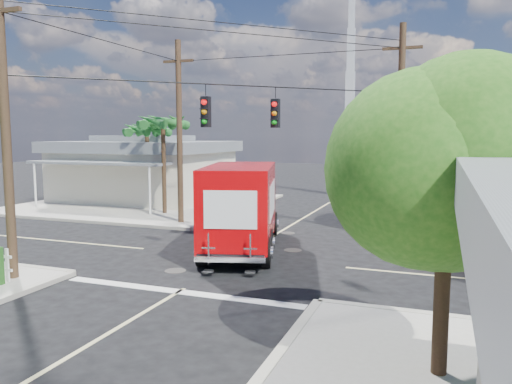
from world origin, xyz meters
The scene contains 13 objects.
ground centered at (0.00, 0.00, 0.00)m, with size 120.00×120.00×0.00m, color black.
sidewalk_nw centered at (-10.88, 10.88, 0.07)m, with size 14.12×14.12×0.14m.
road_markings centered at (0.00, -1.47, 0.01)m, with size 32.00×32.00×0.01m.
building_nw centered at (-12.00, 12.46, 2.22)m, with size 10.80×10.20×4.30m.
radio_tower centered at (0.50, 20.00, 5.64)m, with size 0.80×0.80×17.00m.
tree_ne_front centered at (7.21, 6.76, 4.77)m, with size 4.21×4.14×6.66m.
tree_ne_back centered at (9.81, 8.96, 4.19)m, with size 3.77×3.66×5.82m.
tree_se centered at (7.01, -7.24, 4.04)m, with size 3.67×3.54×5.62m.
palm_nw_front centered at (-7.50, 7.50, 5.04)m, with size 3.01×3.08×5.59m.
palm_nw_back centered at (-9.50, 9.00, 4.67)m, with size 3.01×3.08×5.19m.
utility_poles centered at (-1.58, 1.60, 4.67)m, with size 12.00×10.68×9.00m.
vending_boxes centered at (6.50, 6.20, 0.69)m, with size 1.90×0.50×1.10m.
delivery_truck centered at (-0.30, 1.25, 1.69)m, with size 4.28×8.01×3.33m.
Camera 1 is at (6.91, -16.48, 4.45)m, focal length 35.00 mm.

